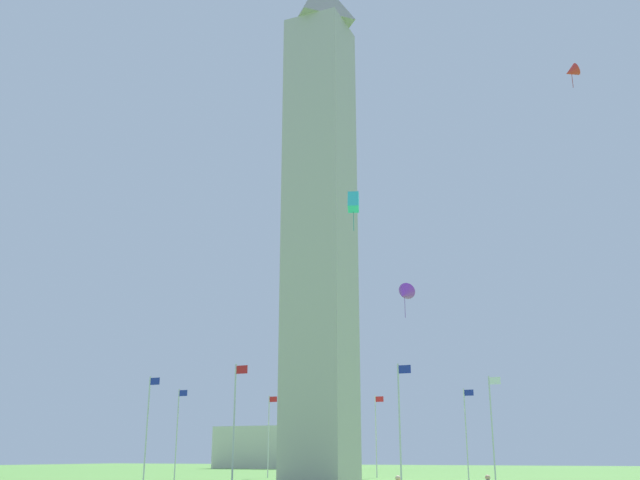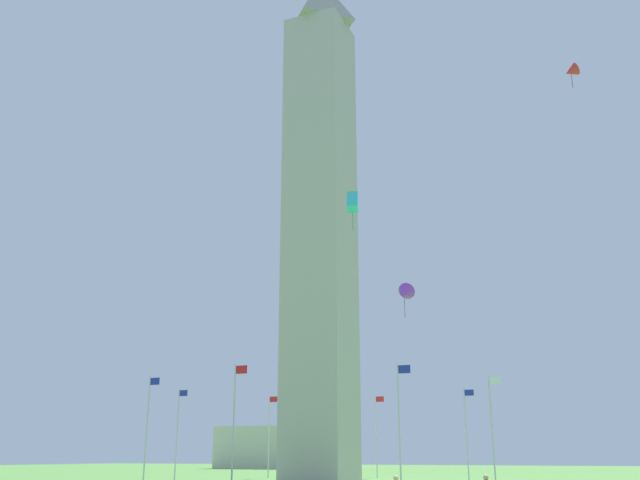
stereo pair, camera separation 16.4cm
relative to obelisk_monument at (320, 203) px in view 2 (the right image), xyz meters
name	(u,v)px [view 2 (the right image)]	position (x,y,z in m)	size (l,w,h in m)	color
obelisk_monument	(320,203)	(0.00, 0.00, 0.00)	(6.30, 6.30, 57.28)	#B7B2A8
flagpole_n	(492,425)	(16.84, 0.00, -23.51)	(1.12, 0.14, 9.45)	silver
flagpole_ne	(467,430)	(11.92, 11.87, -23.51)	(1.12, 0.14, 9.45)	silver
flagpole_e	(377,432)	(0.05, 16.79, -23.51)	(1.12, 0.14, 9.45)	silver
flagpole_se	(269,432)	(-11.82, 11.87, -23.51)	(1.12, 0.14, 9.45)	silver
flagpole_s	(178,430)	(-16.73, 0.00, -23.51)	(1.12, 0.14, 9.45)	silver
flagpole_sw	(147,425)	(-11.82, -11.87, -23.51)	(1.12, 0.14, 9.45)	silver
flagpole_w	(234,420)	(0.05, -16.79, -23.51)	(1.12, 0.14, 9.45)	silver
flagpole_nw	(400,420)	(11.92, -11.87, -23.51)	(1.12, 0.14, 9.45)	silver
kite_red_delta	(571,71)	(27.18, -12.35, 3.10)	(1.51, 1.34, 2.09)	red
kite_cyan_box	(353,202)	(12.64, -23.38, -9.53)	(1.07, 1.37, 2.83)	#33C6D1
kite_purple_delta	(404,294)	(11.40, -7.72, -12.61)	(1.71, 2.09, 3.11)	purple
distant_building	(285,447)	(-38.10, 69.34, -24.59)	(24.07, 16.74, 8.10)	beige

